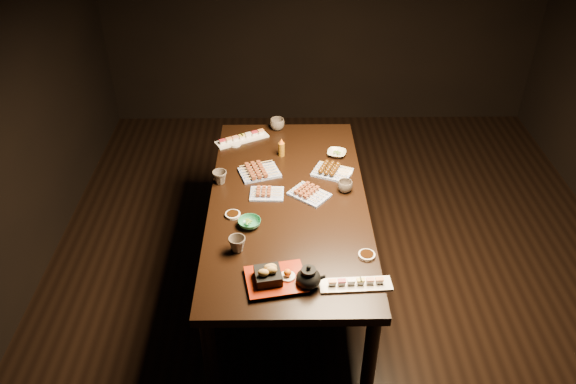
{
  "coord_description": "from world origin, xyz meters",
  "views": [
    {
      "loc": [
        -0.38,
        -2.52,
        2.66
      ],
      "look_at": [
        -0.34,
        0.13,
        0.77
      ],
      "focal_mm": 35.0,
      "sensor_mm": 36.0,
      "label": 1
    }
  ],
  "objects_px": {
    "sushi_platter_near": "(356,282)",
    "yakitori_plate_right": "(309,192)",
    "tempura_tray": "(276,274)",
    "teacup_mid_right": "(345,186)",
    "yakitori_plate_center": "(267,191)",
    "dining_table": "(288,249)",
    "edamame_bowl_green": "(250,223)",
    "edamame_bowl_cream": "(337,153)",
    "teacup_far_left": "(220,177)",
    "yakitori_plate_left": "(259,170)",
    "condiment_bottle": "(281,147)",
    "sushi_platter_far": "(242,137)",
    "teapot": "(308,276)",
    "teacup_near_left": "(237,244)",
    "teacup_far_right": "(277,124)"
  },
  "relations": [
    {
      "from": "edamame_bowl_green",
      "to": "teacup_near_left",
      "type": "relative_size",
      "value": 1.41
    },
    {
      "from": "yakitori_plate_left",
      "to": "condiment_bottle",
      "type": "distance_m",
      "value": 0.25
    },
    {
      "from": "sushi_platter_far",
      "to": "yakitori_plate_left",
      "type": "relative_size",
      "value": 1.54
    },
    {
      "from": "teacup_far_left",
      "to": "tempura_tray",
      "type": "bearing_deg",
      "value": -68.06
    },
    {
      "from": "sushi_platter_far",
      "to": "yakitori_plate_left",
      "type": "height_order",
      "value": "yakitori_plate_left"
    },
    {
      "from": "teacup_far_left",
      "to": "yakitori_plate_right",
      "type": "bearing_deg",
      "value": -14.37
    },
    {
      "from": "tempura_tray",
      "to": "teacup_near_left",
      "type": "xyz_separation_m",
      "value": [
        -0.2,
        0.23,
        -0.01
      ]
    },
    {
      "from": "edamame_bowl_green",
      "to": "teapot",
      "type": "height_order",
      "value": "teapot"
    },
    {
      "from": "sushi_platter_far",
      "to": "teacup_near_left",
      "type": "height_order",
      "value": "teacup_near_left"
    },
    {
      "from": "dining_table",
      "to": "yakitori_plate_right",
      "type": "relative_size",
      "value": 8.3
    },
    {
      "from": "edamame_bowl_cream",
      "to": "sushi_platter_near",
      "type": "bearing_deg",
      "value": -90.38
    },
    {
      "from": "yakitori_plate_center",
      "to": "condiment_bottle",
      "type": "height_order",
      "value": "condiment_bottle"
    },
    {
      "from": "edamame_bowl_cream",
      "to": "teacup_near_left",
      "type": "bearing_deg",
      "value": -122.45
    },
    {
      "from": "dining_table",
      "to": "sushi_platter_far",
      "type": "distance_m",
      "value": 0.85
    },
    {
      "from": "yakitori_plate_center",
      "to": "tempura_tray",
      "type": "height_order",
      "value": "tempura_tray"
    },
    {
      "from": "teacup_far_right",
      "to": "teapot",
      "type": "height_order",
      "value": "teapot"
    },
    {
      "from": "teacup_far_left",
      "to": "teacup_mid_right",
      "type": "bearing_deg",
      "value": -7.29
    },
    {
      "from": "teacup_far_right",
      "to": "edamame_bowl_cream",
      "type": "bearing_deg",
      "value": -42.25
    },
    {
      "from": "edamame_bowl_green",
      "to": "teacup_far_right",
      "type": "xyz_separation_m",
      "value": [
        0.15,
        1.07,
        0.02
      ]
    },
    {
      "from": "sushi_platter_near",
      "to": "teapot",
      "type": "relative_size",
      "value": 2.41
    },
    {
      "from": "yakitori_plate_center",
      "to": "teacup_far_left",
      "type": "height_order",
      "value": "teacup_far_left"
    },
    {
      "from": "dining_table",
      "to": "edamame_bowl_cream",
      "type": "xyz_separation_m",
      "value": [
        0.32,
        0.48,
        0.39
      ]
    },
    {
      "from": "edamame_bowl_green",
      "to": "edamame_bowl_cream",
      "type": "relative_size",
      "value": 1.03
    },
    {
      "from": "yakitori_plate_center",
      "to": "yakitori_plate_left",
      "type": "height_order",
      "value": "yakitori_plate_left"
    },
    {
      "from": "yakitori_plate_right",
      "to": "teacup_mid_right",
      "type": "distance_m",
      "value": 0.21
    },
    {
      "from": "yakitori_plate_right",
      "to": "teapot",
      "type": "xyz_separation_m",
      "value": [
        -0.04,
        -0.73,
        0.03
      ]
    },
    {
      "from": "tempura_tray",
      "to": "condiment_bottle",
      "type": "xyz_separation_m",
      "value": [
        0.03,
        1.15,
        0.01
      ]
    },
    {
      "from": "yakitori_plate_right",
      "to": "tempura_tray",
      "type": "relative_size",
      "value": 0.77
    },
    {
      "from": "teacup_mid_right",
      "to": "teacup_far_left",
      "type": "height_order",
      "value": "teacup_far_left"
    },
    {
      "from": "yakitori_plate_center",
      "to": "yakitori_plate_left",
      "type": "bearing_deg",
      "value": 104.34
    },
    {
      "from": "edamame_bowl_cream",
      "to": "teacup_near_left",
      "type": "distance_m",
      "value": 1.09
    },
    {
      "from": "dining_table",
      "to": "yakitori_plate_right",
      "type": "xyz_separation_m",
      "value": [
        0.12,
        0.04,
        0.4
      ]
    },
    {
      "from": "yakitori_plate_left",
      "to": "teacup_near_left",
      "type": "relative_size",
      "value": 2.68
    },
    {
      "from": "sushi_platter_near",
      "to": "teacup_far_right",
      "type": "relative_size",
      "value": 3.44
    },
    {
      "from": "dining_table",
      "to": "yakitori_plate_right",
      "type": "distance_m",
      "value": 0.42
    },
    {
      "from": "sushi_platter_near",
      "to": "yakitori_plate_center",
      "type": "relative_size",
      "value": 1.77
    },
    {
      "from": "sushi_platter_near",
      "to": "tempura_tray",
      "type": "distance_m",
      "value": 0.38
    },
    {
      "from": "condiment_bottle",
      "to": "yakitori_plate_right",
      "type": "bearing_deg",
      "value": -70.16
    },
    {
      "from": "sushi_platter_near",
      "to": "condiment_bottle",
      "type": "relative_size",
      "value": 2.79
    },
    {
      "from": "sushi_platter_near",
      "to": "edamame_bowl_cream",
      "type": "distance_m",
      "value": 1.18
    },
    {
      "from": "teapot",
      "to": "condiment_bottle",
      "type": "xyz_separation_m",
      "value": [
        -0.12,
        1.17,
        0.0
      ]
    },
    {
      "from": "teapot",
      "to": "teacup_far_left",
      "type": "bearing_deg",
      "value": 124.89
    },
    {
      "from": "sushi_platter_near",
      "to": "yakitori_plate_right",
      "type": "height_order",
      "value": "yakitori_plate_right"
    },
    {
      "from": "yakitori_plate_center",
      "to": "edamame_bowl_green",
      "type": "bearing_deg",
      "value": -105.21
    },
    {
      "from": "edamame_bowl_cream",
      "to": "teacup_far_left",
      "type": "bearing_deg",
      "value": -157.08
    },
    {
      "from": "dining_table",
      "to": "edamame_bowl_green",
      "type": "xyz_separation_m",
      "value": [
        -0.21,
        -0.23,
        0.39
      ]
    },
    {
      "from": "tempura_tray",
      "to": "teacup_mid_right",
      "type": "xyz_separation_m",
      "value": [
        0.4,
        0.75,
        -0.02
      ]
    },
    {
      "from": "tempura_tray",
      "to": "dining_table",
      "type": "bearing_deg",
      "value": 73.81
    },
    {
      "from": "teacup_far_right",
      "to": "condiment_bottle",
      "type": "distance_m",
      "value": 0.35
    },
    {
      "from": "edamame_bowl_green",
      "to": "dining_table",
      "type": "bearing_deg",
      "value": 47.95
    }
  ]
}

